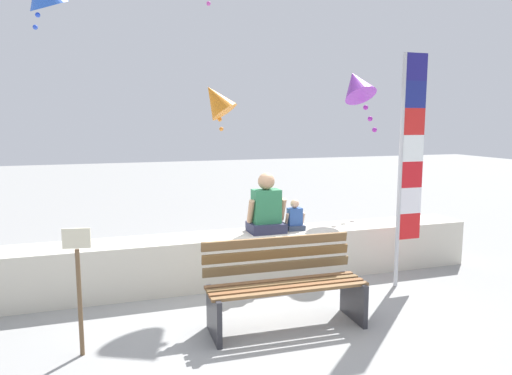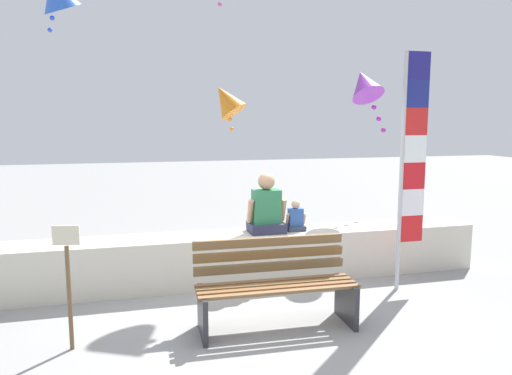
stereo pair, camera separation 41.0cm
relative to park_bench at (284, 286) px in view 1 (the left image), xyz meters
name	(u,v)px [view 1 (the left image)]	position (x,y,z in m)	size (l,w,h in m)	color
ground_plane	(257,313)	(-0.17, 0.37, -0.42)	(40.00, 40.00, 0.00)	gray
seawall_ledge	(231,258)	(-0.17, 1.45, -0.10)	(6.88, 0.62, 0.64)	beige
park_bench	(284,286)	(0.00, 0.00, 0.00)	(1.65, 0.65, 0.88)	brown
person_adult	(266,209)	(0.30, 1.43, 0.53)	(0.52, 0.38, 0.79)	#2B2E49
person_child	(295,218)	(0.71, 1.43, 0.39)	(0.27, 0.20, 0.42)	#2D3951
flag_banner	(408,158)	(1.90, 0.65, 1.23)	(0.35, 0.05, 2.92)	#B7B7BC
kite_purple	(357,85)	(2.16, 2.40, 2.25)	(0.74, 0.74, 1.08)	purple
kite_orange	(216,100)	(0.30, 4.17, 2.07)	(0.92, 0.84, 0.96)	orange
sign_post	(79,280)	(-1.97, -0.03, 0.28)	(0.24, 0.06, 1.17)	brown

